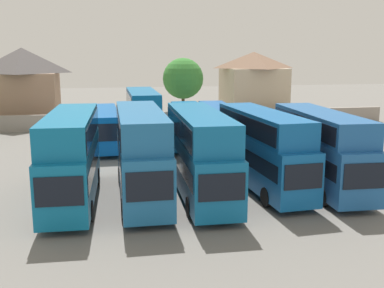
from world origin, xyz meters
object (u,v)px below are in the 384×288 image
bus_3 (200,149)px  bus_4 (263,146)px  house_terrace_centre (253,84)px  bus_7 (143,115)px  house_terrace_left (24,85)px  bus_8 (193,123)px  bus_1 (72,153)px  bus_6 (104,126)px  bus_2 (141,149)px  bus_9 (221,123)px  tree_behind_wall (183,79)px  bus_5 (321,146)px

bus_3 → bus_4: (4.14, 0.73, -0.08)m
house_terrace_centre → bus_4: bearing=-107.1°
house_terrace_centre → bus_7: bearing=-134.6°
house_terrace_left → bus_8: bearing=-42.9°
house_terrace_centre → bus_3: bearing=-113.3°
house_terrace_left → bus_1: bearing=-76.5°
bus_4 → bus_6: bus_4 is taller
bus_2 → bus_4: bus_2 is taller
bus_9 → tree_behind_wall: 13.40m
bus_8 → house_terrace_left: size_ratio=1.19×
bus_6 → bus_4: bearing=32.5°
bus_5 → tree_behind_wall: tree_behind_wall is taller
bus_3 → bus_6: bus_3 is taller
bus_6 → bus_7: bearing=93.8°
bus_3 → tree_behind_wall: (3.73, 28.08, 2.58)m
bus_5 → bus_8: bus_5 is taller
bus_4 → bus_6: bearing=-149.5°
house_terrace_centre → tree_behind_wall: bearing=-160.5°
bus_6 → house_terrace_centre: 25.30m
bus_4 → bus_9: size_ratio=0.90×
bus_5 → bus_8: size_ratio=1.00×
bus_1 → bus_3: (7.39, -0.22, -0.04)m
bus_8 → tree_behind_wall: (1.24, 12.62, 3.41)m
bus_8 → house_terrace_centre: house_terrace_centre is taller
bus_2 → house_terrace_centre: size_ratio=1.29×
bus_2 → bus_6: (-2.18, 15.08, -0.95)m
bus_1 → bus_6: bus_1 is taller
bus_1 → bus_5: size_ratio=1.02×
bus_5 → bus_2: bearing=-88.3°
bus_7 → house_terrace_centre: bearing=135.4°
bus_1 → bus_7: size_ratio=1.06×
bus_9 → bus_6: bearing=-87.6°
tree_behind_wall → bus_9: bearing=-83.7°
bus_5 → bus_1: bearing=-88.1°
bus_8 → bus_9: (2.65, -0.25, -0.02)m
bus_1 → bus_8: (9.89, 15.23, -0.87)m
bus_6 → bus_9: bus_9 is taller
bus_2 → bus_1: bearing=-89.2°
house_terrace_centre → bus_9: bearing=-117.4°
bus_8 → bus_3: bearing=-9.1°
bus_1 → bus_9: (12.54, 14.98, -0.89)m
bus_2 → tree_behind_wall: 28.85m
bus_4 → bus_7: bus_7 is taller
bus_6 → bus_8: bus_8 is taller
bus_1 → house_terrace_centre: size_ratio=1.28×
bus_6 → tree_behind_wall: bearing=142.4°
bus_7 → house_terrace_left: (-12.85, 16.01, 1.77)m
bus_7 → house_terrace_left: house_terrace_left is taller
house_terrace_left → tree_behind_wall: bearing=-10.9°
bus_1 → tree_behind_wall: 30.10m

